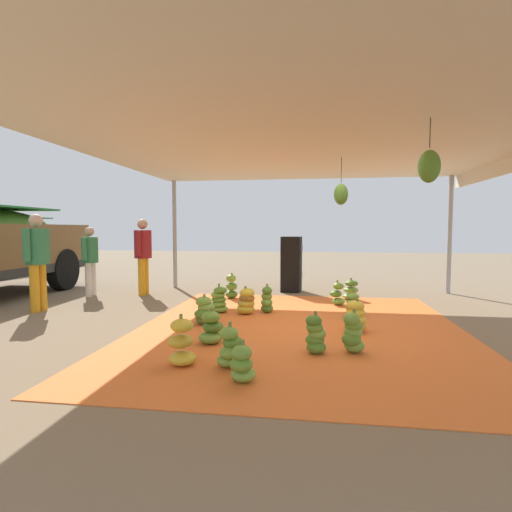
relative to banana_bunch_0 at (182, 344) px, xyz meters
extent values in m
plane|color=#7F6B51|center=(1.80, 1.78, -0.24)|extent=(40.00, 40.00, 0.00)
cube|color=orange|center=(1.80, -1.22, -0.24)|extent=(5.76, 4.81, 0.01)
cylinder|color=#9EA0A5|center=(5.60, -4.52, 1.12)|extent=(0.10, 0.10, 2.72)
cylinder|color=#9EA0A5|center=(5.60, 2.08, 1.12)|extent=(0.10, 0.10, 2.72)
cube|color=beige|center=(1.80, -1.22, 2.51)|extent=(8.00, 7.00, 0.06)
cylinder|color=#4C422D|center=(0.57, -2.68, 2.31)|extent=(0.01, 0.01, 0.33)
ellipsoid|color=#518428|center=(0.57, -2.68, 1.95)|extent=(0.24, 0.24, 0.36)
cylinder|color=#4C422D|center=(2.90, -1.88, 2.26)|extent=(0.01, 0.01, 0.43)
ellipsoid|color=#477523|center=(2.90, -1.88, 1.85)|extent=(0.24, 0.24, 0.36)
ellipsoid|color=gold|center=(0.00, -0.01, -0.16)|extent=(0.33, 0.33, 0.15)
ellipsoid|color=gold|center=(0.01, 0.02, 0.02)|extent=(0.32, 0.32, 0.15)
ellipsoid|color=gold|center=(-0.01, -0.01, 0.21)|extent=(0.34, 0.34, 0.15)
cylinder|color=olive|center=(0.02, 0.01, 0.27)|extent=(0.04, 0.04, 0.12)
ellipsoid|color=gold|center=(1.72, -2.03, -0.15)|extent=(0.41, 0.41, 0.17)
ellipsoid|color=gold|center=(1.69, -2.03, -0.05)|extent=(0.41, 0.41, 0.17)
ellipsoid|color=gold|center=(1.72, -2.03, 0.04)|extent=(0.40, 0.40, 0.17)
ellipsoid|color=gold|center=(1.74, -2.03, 0.14)|extent=(0.36, 0.36, 0.17)
cylinder|color=olive|center=(1.71, -2.05, 0.20)|extent=(0.04, 0.04, 0.12)
ellipsoid|color=#6B9E38|center=(0.72, -1.92, -0.15)|extent=(0.29, 0.29, 0.17)
ellipsoid|color=#518428|center=(0.68, -1.88, -0.07)|extent=(0.29, 0.29, 0.17)
ellipsoid|color=#75A83D|center=(0.73, -1.91, 0.01)|extent=(0.24, 0.24, 0.17)
ellipsoid|color=#60932D|center=(0.73, -1.91, 0.09)|extent=(0.28, 0.28, 0.17)
ellipsoid|color=#6B9E38|center=(0.69, -1.88, 0.18)|extent=(0.28, 0.28, 0.17)
cylinder|color=olive|center=(0.71, -1.91, 0.24)|extent=(0.04, 0.04, 0.12)
ellipsoid|color=#6B9E38|center=(3.76, -1.92, -0.16)|extent=(0.30, 0.30, 0.14)
ellipsoid|color=#477523|center=(3.76, -1.86, -0.01)|extent=(0.27, 0.27, 0.14)
ellipsoid|color=#60932D|center=(3.77, -1.91, 0.13)|extent=(0.29, 0.29, 0.14)
cylinder|color=olive|center=(3.77, -1.89, 0.19)|extent=(0.04, 0.04, 0.12)
ellipsoid|color=#477523|center=(2.64, -2.08, -0.17)|extent=(0.28, 0.28, 0.13)
ellipsoid|color=#75A83D|center=(2.67, -2.09, -0.07)|extent=(0.32, 0.32, 0.13)
ellipsoid|color=#60932D|center=(2.64, -2.08, 0.03)|extent=(0.28, 0.28, 0.13)
ellipsoid|color=#6B9E38|center=(2.64, -2.08, 0.13)|extent=(0.29, 0.29, 0.13)
cylinder|color=olive|center=(2.65, -2.09, 0.19)|extent=(0.04, 0.04, 0.12)
ellipsoid|color=#477523|center=(4.19, 0.32, -0.15)|extent=(0.28, 0.28, 0.17)
ellipsoid|color=#518428|center=(4.17, 0.31, 0.03)|extent=(0.26, 0.26, 0.17)
ellipsoid|color=#75A83D|center=(4.17, 0.32, 0.20)|extent=(0.30, 0.30, 0.17)
cylinder|color=olive|center=(4.17, 0.31, 0.26)|extent=(0.04, 0.04, 0.12)
ellipsoid|color=#75A83D|center=(-0.38, -0.75, -0.16)|extent=(0.30, 0.30, 0.15)
ellipsoid|color=#60932D|center=(-0.43, -0.74, -0.04)|extent=(0.29, 0.29, 0.15)
ellipsoid|color=#6B9E38|center=(-0.43, -0.75, 0.07)|extent=(0.24, 0.24, 0.15)
cylinder|color=olive|center=(-0.41, -0.76, 0.13)|extent=(0.04, 0.04, 0.12)
ellipsoid|color=#6B9E38|center=(0.84, -0.10, -0.16)|extent=(0.35, 0.35, 0.15)
ellipsoid|color=#477523|center=(0.88, -0.12, -0.02)|extent=(0.38, 0.38, 0.15)
ellipsoid|color=#60932D|center=(0.86, -0.10, 0.11)|extent=(0.35, 0.35, 0.15)
cylinder|color=olive|center=(0.86, -0.11, 0.17)|extent=(0.04, 0.04, 0.12)
ellipsoid|color=#75A83D|center=(4.40, -2.20, -0.17)|extent=(0.46, 0.46, 0.13)
ellipsoid|color=#6B9E38|center=(4.39, -2.21, -0.03)|extent=(0.43, 0.43, 0.13)
ellipsoid|color=#477523|center=(4.41, -2.22, 0.11)|extent=(0.30, 0.30, 0.13)
cylinder|color=olive|center=(4.39, -2.21, 0.17)|extent=(0.04, 0.04, 0.12)
ellipsoid|color=gold|center=(2.67, -0.25, -0.15)|extent=(0.39, 0.39, 0.17)
ellipsoid|color=gold|center=(2.68, -0.26, -0.05)|extent=(0.34, 0.34, 0.17)
ellipsoid|color=#996628|center=(2.69, -0.27, 0.04)|extent=(0.31, 0.31, 0.17)
ellipsoid|color=gold|center=(2.66, -0.28, 0.14)|extent=(0.36, 0.36, 0.17)
cylinder|color=olive|center=(2.66, -0.25, 0.20)|extent=(0.04, 0.04, 0.12)
ellipsoid|color=#477523|center=(2.84, -0.61, -0.16)|extent=(0.29, 0.29, 0.15)
ellipsoid|color=#6B9E38|center=(2.83, -0.60, -0.05)|extent=(0.23, 0.23, 0.15)
ellipsoid|color=#6B9E38|center=(2.85, -0.60, 0.06)|extent=(0.27, 0.27, 0.15)
ellipsoid|color=#518428|center=(2.82, -0.61, 0.16)|extent=(0.23, 0.23, 0.15)
cylinder|color=olive|center=(2.83, -0.61, 0.22)|extent=(0.04, 0.04, 0.12)
ellipsoid|color=#6B9E38|center=(2.73, 0.23, -0.17)|extent=(0.39, 0.39, 0.13)
ellipsoid|color=#60932D|center=(2.73, 0.25, -0.09)|extent=(0.39, 0.39, 0.13)
ellipsoid|color=#60932D|center=(2.75, 0.25, 0.00)|extent=(0.35, 0.35, 0.13)
ellipsoid|color=#75A83D|center=(2.73, 0.26, 0.08)|extent=(0.31, 0.31, 0.13)
ellipsoid|color=#518428|center=(2.71, 0.21, 0.16)|extent=(0.33, 0.33, 0.13)
cylinder|color=olive|center=(2.73, 0.24, 0.22)|extent=(0.04, 0.04, 0.12)
ellipsoid|color=#518428|center=(0.62, -1.46, -0.16)|extent=(0.33, 0.33, 0.15)
ellipsoid|color=#518428|center=(0.65, -1.45, -0.08)|extent=(0.25, 0.25, 0.15)
ellipsoid|color=#75A83D|center=(0.66, -1.47, 0.00)|extent=(0.30, 0.30, 0.15)
ellipsoid|color=#60932D|center=(0.64, -1.44, 0.08)|extent=(0.26, 0.26, 0.15)
ellipsoid|color=#477523|center=(0.63, -1.43, 0.15)|extent=(0.27, 0.27, 0.15)
cylinder|color=olive|center=(0.65, -1.45, 0.21)|extent=(0.04, 0.04, 0.12)
ellipsoid|color=#75A83D|center=(0.01, -0.52, -0.16)|extent=(0.32, 0.32, 0.14)
ellipsoid|color=#75A83D|center=(-0.04, -0.55, -0.06)|extent=(0.32, 0.32, 0.14)
ellipsoid|color=#518428|center=(0.00, -0.57, 0.04)|extent=(0.30, 0.30, 0.14)
ellipsoid|color=#6B9E38|center=(-0.04, -0.54, 0.15)|extent=(0.23, 0.23, 0.14)
cylinder|color=olive|center=(-0.02, -0.55, 0.21)|extent=(0.04, 0.04, 0.12)
ellipsoid|color=#477523|center=(1.85, 0.25, -0.15)|extent=(0.43, 0.43, 0.16)
ellipsoid|color=#477523|center=(1.79, 0.26, -0.06)|extent=(0.35, 0.35, 0.16)
ellipsoid|color=#6B9E38|center=(1.85, 0.23, 0.03)|extent=(0.34, 0.34, 0.16)
ellipsoid|color=#6B9E38|center=(1.84, 0.27, 0.12)|extent=(0.35, 0.35, 0.16)
cylinder|color=olive|center=(1.82, 0.25, 0.18)|extent=(0.04, 0.04, 0.12)
cube|color=brown|center=(3.82, 4.57, 0.91)|extent=(4.21, 0.27, 0.90)
cube|color=brown|center=(5.83, 5.77, 0.91)|extent=(0.18, 2.29, 0.90)
cylinder|color=black|center=(4.83, 4.68, 0.26)|extent=(1.01, 0.32, 1.00)
cube|color=brown|center=(8.47, 8.28, 0.91)|extent=(3.82, 0.77, 0.90)
cube|color=brown|center=(10.52, 8.99, 0.91)|extent=(0.47, 2.19, 0.90)
ellipsoid|color=#60932D|center=(8.66, 9.33, 1.04)|extent=(3.68, 2.43, 1.17)
cube|color=#237533|center=(8.66, 9.33, 1.65)|extent=(2.58, 2.07, 0.04)
cylinder|color=black|center=(9.40, 8.18, 0.26)|extent=(1.03, 0.45, 1.00)
cylinder|color=black|center=(9.76, 10.15, 0.26)|extent=(1.03, 0.45, 1.00)
cylinder|color=orange|center=(4.32, 2.41, 0.18)|extent=(0.16, 0.16, 0.84)
cylinder|color=orange|center=(4.50, 2.41, 0.18)|extent=(0.16, 0.16, 0.84)
cylinder|color=maroon|center=(4.41, 2.41, 0.91)|extent=(0.38, 0.38, 0.63)
cylinder|color=maroon|center=(4.16, 2.41, 0.95)|extent=(0.12, 0.12, 0.56)
cylinder|color=maroon|center=(4.66, 2.41, 0.95)|extent=(0.12, 0.12, 0.56)
sphere|color=tan|center=(4.41, 2.41, 1.36)|extent=(0.23, 0.23, 0.23)
cylinder|color=silver|center=(3.96, 3.48, 0.13)|extent=(0.14, 0.14, 0.75)
cylinder|color=silver|center=(4.13, 3.48, 0.13)|extent=(0.14, 0.14, 0.75)
cylinder|color=#337A4C|center=(4.05, 3.48, 0.79)|extent=(0.35, 0.35, 0.56)
cylinder|color=#337A4C|center=(3.82, 3.48, 0.82)|extent=(0.11, 0.11, 0.50)
cylinder|color=#337A4C|center=(4.28, 3.48, 0.82)|extent=(0.11, 0.11, 0.50)
sphere|color=tan|center=(4.05, 3.48, 1.20)|extent=(0.20, 0.20, 0.20)
cylinder|color=orange|center=(2.30, 3.52, 0.19)|extent=(0.16, 0.16, 0.86)
cylinder|color=orange|center=(2.50, 3.52, 0.19)|extent=(0.16, 0.16, 0.86)
cylinder|color=#337A4C|center=(2.40, 3.52, 0.94)|extent=(0.40, 0.40, 0.65)
cylinder|color=#337A4C|center=(2.14, 3.52, 0.98)|extent=(0.13, 0.13, 0.57)
cylinder|color=#337A4C|center=(2.66, 3.52, 0.98)|extent=(0.13, 0.13, 0.57)
sphere|color=tan|center=(2.40, 3.52, 1.41)|extent=(0.23, 0.23, 0.23)
cube|color=black|center=(5.36, -0.90, 0.13)|extent=(0.50, 0.49, 0.75)
cylinder|color=#383838|center=(5.36, -1.13, 0.13)|extent=(0.29, 0.05, 0.29)
cube|color=black|center=(5.36, -0.90, 0.79)|extent=(0.50, 0.49, 0.56)
cylinder|color=#383838|center=(5.36, -1.13, 0.79)|extent=(0.29, 0.05, 0.29)
camera|label=1|loc=(-4.12, -1.43, 1.26)|focal=27.95mm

